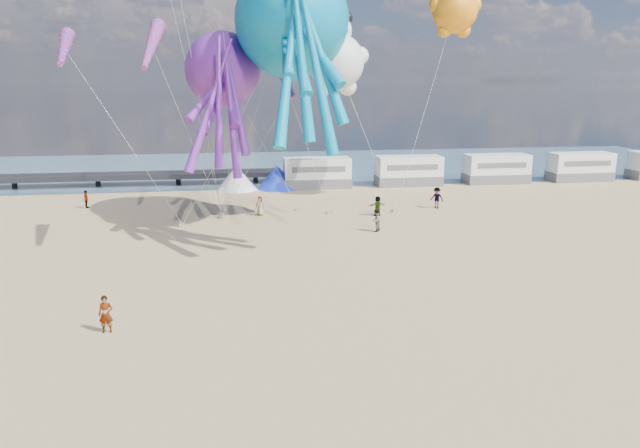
% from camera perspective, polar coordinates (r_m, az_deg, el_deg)
% --- Properties ---
extents(ground, '(120.00, 120.00, 0.00)m').
position_cam_1_polar(ground, '(19.20, -1.39, -18.87)').
color(ground, tan).
rests_on(ground, ground).
extents(water, '(120.00, 120.00, 0.00)m').
position_cam_1_polar(water, '(71.77, -6.76, 5.69)').
color(water, '#3B5C71').
rests_on(water, ground).
extents(motorhome_0, '(6.60, 2.50, 3.00)m').
position_cam_1_polar(motorhome_0, '(57.25, -0.30, 5.14)').
color(motorhome_0, silver).
rests_on(motorhome_0, ground).
extents(motorhome_1, '(6.60, 2.50, 3.00)m').
position_cam_1_polar(motorhome_1, '(59.31, 8.87, 5.29)').
color(motorhome_1, silver).
rests_on(motorhome_1, ground).
extents(motorhome_2, '(6.60, 2.50, 3.00)m').
position_cam_1_polar(motorhome_2, '(62.75, 17.22, 5.31)').
color(motorhome_2, silver).
rests_on(motorhome_2, ground).
extents(motorhome_3, '(6.60, 2.50, 3.00)m').
position_cam_1_polar(motorhome_3, '(67.37, 24.57, 5.23)').
color(motorhome_3, silver).
rests_on(motorhome_3, ground).
extents(tent_white, '(4.00, 4.00, 2.40)m').
position_cam_1_polar(tent_white, '(56.75, -8.35, 4.61)').
color(tent_white, white).
rests_on(tent_white, ground).
extents(tent_blue, '(4.00, 4.00, 2.40)m').
position_cam_1_polar(tent_blue, '(56.88, -4.31, 4.74)').
color(tent_blue, '#1933CC').
rests_on(tent_blue, ground).
extents(standing_person, '(0.60, 0.40, 1.65)m').
position_cam_1_polar(standing_person, '(26.13, -20.63, -8.45)').
color(standing_person, tan).
rests_on(standing_person, ground).
extents(beachgoer_0, '(0.62, 0.47, 1.53)m').
position_cam_1_polar(beachgoer_0, '(45.66, -6.01, 1.81)').
color(beachgoer_0, '#7F6659').
rests_on(beachgoer_0, ground).
extents(beachgoer_1, '(0.90, 0.92, 1.60)m').
position_cam_1_polar(beachgoer_1, '(40.68, 5.60, 0.34)').
color(beachgoer_1, '#7F6659').
rests_on(beachgoer_1, ground).
extents(beachgoer_2, '(1.11, 1.08, 1.80)m').
position_cam_1_polar(beachgoer_2, '(48.88, 11.60, 2.58)').
color(beachgoer_2, '#7F6659').
rests_on(beachgoer_2, ground).
extents(beachgoer_3, '(0.58, 0.99, 1.51)m').
position_cam_1_polar(beachgoer_3, '(51.91, -22.34, 2.30)').
color(beachgoer_3, '#7F6659').
rests_on(beachgoer_3, ground).
extents(beachgoer_4, '(0.99, 0.57, 1.60)m').
position_cam_1_polar(beachgoer_4, '(45.49, 5.77, 1.81)').
color(beachgoer_4, '#7F6659').
rests_on(beachgoer_4, ground).
extents(sandbag_a, '(0.50, 0.35, 0.22)m').
position_cam_1_polar(sandbag_a, '(43.14, -13.58, -0.14)').
color(sandbag_a, gray).
rests_on(sandbag_a, ground).
extents(sandbag_b, '(0.50, 0.35, 0.22)m').
position_cam_1_polar(sandbag_b, '(47.28, -2.17, 1.49)').
color(sandbag_b, gray).
rests_on(sandbag_b, ground).
extents(sandbag_c, '(0.50, 0.35, 0.22)m').
position_cam_1_polar(sandbag_c, '(47.14, 7.52, 1.34)').
color(sandbag_c, gray).
rests_on(sandbag_c, ground).
extents(sandbag_d, '(0.50, 0.35, 0.22)m').
position_cam_1_polar(sandbag_d, '(46.17, 0.97, 1.19)').
color(sandbag_d, gray).
rests_on(sandbag_d, ground).
extents(sandbag_e, '(0.50, 0.35, 0.22)m').
position_cam_1_polar(sandbag_e, '(45.29, -9.72, 0.73)').
color(sandbag_e, gray).
rests_on(sandbag_e, ground).
extents(kite_octopus_teal, '(9.32, 13.55, 14.25)m').
position_cam_1_polar(kite_octopus_teal, '(40.82, -2.90, 19.64)').
color(kite_octopus_teal, '#037DAB').
extents(kite_octopus_purple, '(6.35, 11.23, 12.10)m').
position_cam_1_polar(kite_octopus_purple, '(43.79, -9.70, 14.95)').
color(kite_octopus_purple, '#67228F').
extents(kite_panda, '(5.07, 4.80, 6.82)m').
position_cam_1_polar(kite_panda, '(41.88, 1.61, 15.89)').
color(kite_panda, silver).
extents(kite_teddy_orange, '(5.30, 5.11, 6.30)m').
position_cam_1_polar(kite_teddy_orange, '(49.99, 13.35, 20.13)').
color(kite_teddy_orange, orange).
extents(windsock_left, '(2.12, 6.84, 6.75)m').
position_cam_1_polar(windsock_left, '(46.09, -24.20, 15.72)').
color(windsock_left, red).
extents(windsock_mid, '(2.03, 6.85, 6.77)m').
position_cam_1_polar(windsock_mid, '(41.76, -3.72, 14.58)').
color(windsock_mid, red).
extents(windsock_right, '(1.26, 5.43, 5.38)m').
position_cam_1_polar(windsock_right, '(34.99, -16.49, 16.74)').
color(windsock_right, red).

